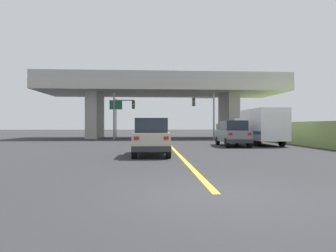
# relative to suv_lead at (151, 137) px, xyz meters

# --- Properties ---
(ground) EXTENTS (160.00, 160.00, 0.00)m
(ground) POSITION_rel_suv_lead_xyz_m (1.54, 22.27, -1.01)
(ground) COLOR #2B2B2D
(overpass_bridge) EXTENTS (30.98, 9.64, 8.03)m
(overpass_bridge) POSITION_rel_suv_lead_xyz_m (1.54, 22.27, 4.81)
(overpass_bridge) COLOR #A8A59E
(overpass_bridge) RESTS_ON ground
(lane_divider_stripe) EXTENTS (0.20, 28.20, 0.01)m
(lane_divider_stripe) POSITION_rel_suv_lead_xyz_m (1.54, 5.03, -1.01)
(lane_divider_stripe) COLOR yellow
(lane_divider_stripe) RESTS_ON ground
(suv_lead) EXTENTS (1.95, 4.29, 2.02)m
(suv_lead) POSITION_rel_suv_lead_xyz_m (0.00, 0.00, 0.00)
(suv_lead) COLOR #B7B29E
(suv_lead) RESTS_ON ground
(suv_crossing) EXTENTS (2.06, 4.72, 2.02)m
(suv_crossing) POSITION_rel_suv_lead_xyz_m (6.47, 6.69, 0.00)
(suv_crossing) COLOR slate
(suv_crossing) RESTS_ON ground
(box_truck) EXTENTS (2.33, 6.92, 2.99)m
(box_truck) POSITION_rel_suv_lead_xyz_m (9.28, 8.20, 0.57)
(box_truck) COLOR silver
(box_truck) RESTS_ON ground
(traffic_signal_nearside) EXTENTS (2.59, 0.36, 5.41)m
(traffic_signal_nearside) POSITION_rel_suv_lead_xyz_m (6.38, 16.96, 2.44)
(traffic_signal_nearside) COLOR slate
(traffic_signal_nearside) RESTS_ON ground
(traffic_signal_farside) EXTENTS (2.41, 0.36, 5.26)m
(traffic_signal_farside) POSITION_rel_suv_lead_xyz_m (-3.35, 16.59, 2.24)
(traffic_signal_farside) COLOR #56595E
(traffic_signal_farside) RESTS_ON ground
(highway_sign) EXTENTS (1.60, 0.17, 4.99)m
(highway_sign) POSITION_rel_suv_lead_xyz_m (-4.41, 20.57, 2.67)
(highway_sign) COLOR slate
(highway_sign) RESTS_ON ground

